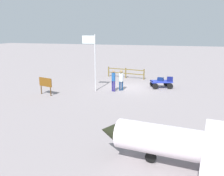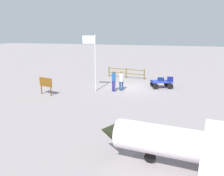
# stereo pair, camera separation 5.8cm
# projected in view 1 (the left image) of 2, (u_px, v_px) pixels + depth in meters

# --- Properties ---
(ground_plane) EXTENTS (120.00, 120.00, 0.00)m
(ground_plane) POSITION_uv_depth(u_px,v_px,m) (129.00, 87.00, 21.51)
(ground_plane) COLOR gray
(luggage_cart) EXTENTS (2.07, 1.70, 0.61)m
(luggage_cart) POSITION_uv_depth(u_px,v_px,m) (161.00, 83.00, 21.27)
(luggage_cart) COLOR #2839B5
(luggage_cart) RESTS_ON ground
(suitcase_maroon) EXTENTS (0.52, 0.37, 0.39)m
(suitcase_maroon) POSITION_uv_depth(u_px,v_px,m) (170.00, 79.00, 21.04)
(suitcase_maroon) COLOR navy
(suitcase_maroon) RESTS_ON luggage_cart
(suitcase_grey) EXTENTS (0.56, 0.39, 0.28)m
(suitcase_grey) POSITION_uv_depth(u_px,v_px,m) (160.00, 79.00, 21.31)
(suitcase_grey) COLOR navy
(suitcase_grey) RESTS_ON luggage_cart
(worker_lead) EXTENTS (0.41, 0.41, 1.76)m
(worker_lead) POSITION_uv_depth(u_px,v_px,m) (113.00, 80.00, 19.89)
(worker_lead) COLOR navy
(worker_lead) RESTS_ON ground
(worker_trailing) EXTENTS (0.48, 0.48, 1.71)m
(worker_trailing) POSITION_uv_depth(u_px,v_px,m) (121.00, 79.00, 20.21)
(worker_trailing) COLOR navy
(worker_trailing) RESTS_ON ground
(airplane_near) EXTENTS (8.22, 5.12, 2.78)m
(airplane_near) POSITION_uv_depth(u_px,v_px,m) (212.00, 148.00, 8.30)
(airplane_near) COLOR white
(airplane_near) RESTS_ON ground
(flagpole) EXTENTS (1.09, 0.18, 4.62)m
(flagpole) POSITION_uv_depth(u_px,v_px,m) (93.00, 57.00, 19.70)
(flagpole) COLOR silver
(flagpole) RESTS_ON ground
(signboard) EXTENTS (1.26, 0.40, 1.36)m
(signboard) POSITION_uv_depth(u_px,v_px,m) (45.00, 83.00, 18.81)
(signboard) COLOR #4C3319
(signboard) RESTS_ON ground
(wooden_fence) EXTENTS (4.09, 0.74, 1.08)m
(wooden_fence) POSITION_uv_depth(u_px,v_px,m) (126.00, 72.00, 25.59)
(wooden_fence) COLOR brown
(wooden_fence) RESTS_ON ground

